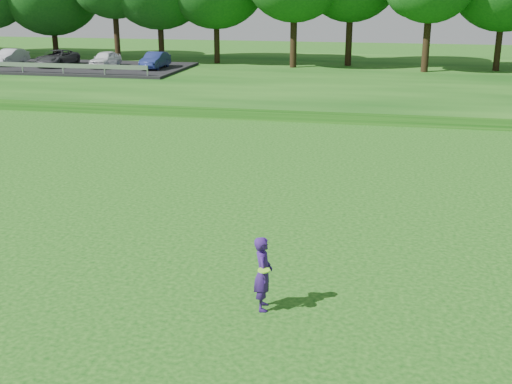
# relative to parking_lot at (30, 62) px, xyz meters

# --- Properties ---
(ground) EXTENTS (140.00, 140.00, 0.00)m
(ground) POSITION_rel_parking_lot_xyz_m (24.22, -32.82, -1.06)
(ground) COLOR #0C410D
(ground) RESTS_ON ground
(berm) EXTENTS (130.00, 30.00, 0.60)m
(berm) POSITION_rel_parking_lot_xyz_m (24.22, 1.18, -0.76)
(berm) COLOR #0C410D
(berm) RESTS_ON ground
(walking_path) EXTENTS (130.00, 1.60, 0.04)m
(walking_path) POSITION_rel_parking_lot_xyz_m (24.22, -12.82, -1.04)
(walking_path) COLOR gray
(walking_path) RESTS_ON ground
(parking_lot) EXTENTS (24.00, 9.00, 1.38)m
(parking_lot) POSITION_rel_parking_lot_xyz_m (0.00, 0.00, 0.00)
(parking_lot) COLOR black
(parking_lot) RESTS_ON berm
(woman) EXTENTS (0.50, 0.72, 1.64)m
(woman) POSITION_rel_parking_lot_xyz_m (25.25, -33.67, -0.24)
(woman) COLOR navy
(woman) RESTS_ON ground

